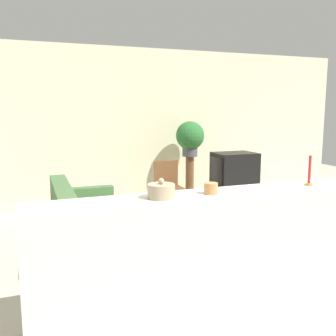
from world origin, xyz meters
The scene contains 12 objects.
ground_plane centered at (0.00, 0.00, 0.00)m, with size 14.00×14.00×0.00m, color beige.
wall_back centered at (0.00, 3.43, 1.35)m, with size 9.00×0.06×2.70m.
couch centered at (-0.76, 1.38, 0.27)m, with size 0.86×2.07×0.76m.
tv_stand centered at (1.52, 1.99, 0.26)m, with size 0.71×0.50×0.51m.
television centered at (1.52, 1.99, 0.76)m, with size 0.63×0.47×0.50m.
wooden_chair centered at (0.64, 2.48, 0.47)m, with size 0.44×0.44×0.85m.
plant_stand centered at (1.22, 3.00, 0.42)m, with size 0.15×0.15×0.85m.
potted_plant centered at (1.22, 3.00, 1.19)m, with size 0.49×0.49×0.61m.
foreground_counter centered at (0.00, -0.36, 0.50)m, with size 2.99×0.44×1.00m.
decorative_bowl centered at (-0.49, -0.36, 1.06)m, with size 0.21×0.21×0.15m.
candle_jar centered at (-0.07, -0.36, 1.05)m, with size 0.11×0.11×0.09m.
candlestick centered at (0.88, -0.36, 1.09)m, with size 0.07×0.07×0.26m.
Camera 1 is at (-1.39, -2.94, 1.66)m, focal length 40.00 mm.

